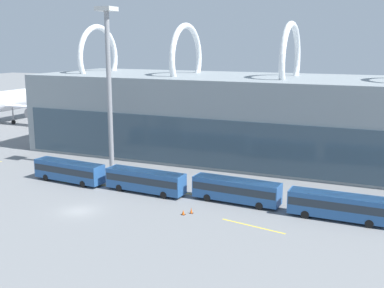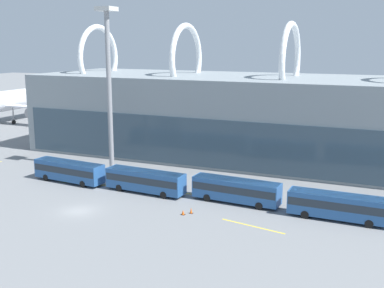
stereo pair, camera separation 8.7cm
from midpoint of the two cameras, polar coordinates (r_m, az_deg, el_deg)
name	(u,v)px [view 1 (the left image)]	position (r m, az deg, el deg)	size (l,w,h in m)	color
ground_plane	(79,211)	(64.06, -13.30, -7.73)	(440.00, 440.00, 0.00)	slate
airliner_at_gate_near	(5,101)	(138.47, -21.29, 4.76)	(36.22, 37.74, 14.28)	silver
airliner_at_gate_far	(193,108)	(118.53, 0.13, 4.28)	(46.46, 44.10, 13.66)	silver
shuttle_bus_0	(69,170)	(76.76, -14.39, -3.02)	(12.21, 3.73, 3.21)	#285693
shuttle_bus_1	(145,180)	(69.55, -5.58, -4.24)	(12.15, 3.38, 3.21)	#285693
shuttle_bus_2	(236,189)	(65.16, 5.23, -5.36)	(12.16, 3.44, 3.21)	#285693
shuttle_bus_3	(339,205)	(61.46, 16.93, -6.92)	(12.07, 2.95, 3.21)	#285693
floodlight_mast	(109,73)	(80.37, -9.89, 8.33)	(2.80, 2.80, 26.78)	gray
lane_stripe_1	(175,192)	(69.81, -2.08, -5.75)	(9.79, 0.25, 0.01)	yellow
lane_stripe_2	(90,184)	(75.28, -12.04, -4.69)	(10.41, 0.25, 0.01)	yellow
lane_stripe_4	(253,226)	(57.92, 7.19, -9.64)	(8.30, 0.25, 0.01)	yellow
traffic_cone_0	(191,211)	(61.43, -0.12, -7.90)	(0.45, 0.45, 0.72)	black
traffic_cone_1	(183,212)	(61.01, -1.09, -8.10)	(0.51, 0.51, 0.63)	black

